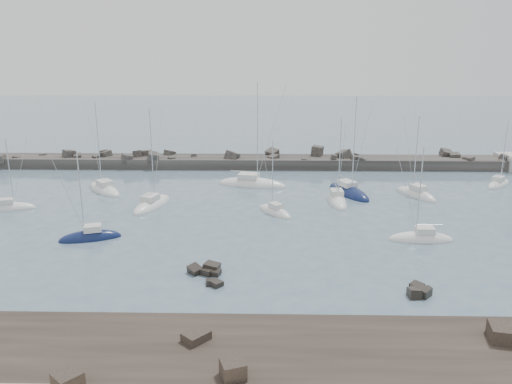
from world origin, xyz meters
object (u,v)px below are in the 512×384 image
Objects in this scene: sailboat_4 at (252,185)px; sailboat_5 at (275,212)px; sailboat_6 at (337,201)px; sailboat_11 at (498,185)px; sailboat_1 at (104,190)px; sailboat_7 at (349,193)px; sailboat_3 at (152,205)px; sailboat_2 at (90,238)px; sailboat_0 at (10,208)px; sailboat_9 at (416,195)px; sailboat_8 at (421,239)px.

sailboat_4 is 14.35m from sailboat_5.
sailboat_6 is 1.15× the size of sailboat_11.
sailboat_5 is 10.08m from sailboat_6.
sailboat_7 is (36.40, -0.84, 0.01)m from sailboat_1.
sailboat_1 is 1.29× the size of sailboat_11.
sailboat_6 is (25.22, 2.39, 0.01)m from sailboat_3.
sailboat_2 is at bearing -107.93° from sailboat_3.
sailboat_0 is 0.82× the size of sailboat_9.
sailboat_4 is 1.11× the size of sailboat_7.
sailboat_3 is (4.06, 12.55, -0.01)m from sailboat_2.
sailboat_9 is (9.55, -0.89, -0.00)m from sailboat_7.
sailboat_9 reaches higher than sailboat_0.
sailboat_5 is 0.82× the size of sailboat_9.
sailboat_8 is (32.49, -12.15, 0.00)m from sailboat_3.
sailboat_2 is 22.82m from sailboat_5.
sailboat_9 is (4.55, 17.97, 0.01)m from sailboat_8.
sailboat_6 is at bearing -163.83° from sailboat_9.
sailboat_11 is at bearing 51.66° from sailboat_8.
sailboat_2 is (4.85, -20.11, 0.01)m from sailboat_1.
sailboat_9 reaches higher than sailboat_11.
sailboat_4 reaches higher than sailboat_2.
sailboat_11 is (51.70, 12.14, 0.00)m from sailboat_3.
sailboat_6 is at bearing 5.65° from sailboat_0.
sailboat_0 is 1.00× the size of sailboat_5.
sailboat_7 is (31.56, 19.26, 0.00)m from sailboat_2.
sailboat_6 is at bearing 5.42° from sailboat_3.
sailboat_8 is at bearing -128.34° from sailboat_11.
sailboat_5 is 0.81× the size of sailboat_6.
sailboat_6 is 16.26m from sailboat_8.
sailboat_4 reaches higher than sailboat_9.
sailboat_11 is at bearing 1.32° from sailboat_4.
sailboat_2 is 0.96× the size of sailboat_8.
sailboat_8 is at bearing 0.63° from sailboat_2.
sailboat_5 is 22.22m from sailboat_9.
sailboat_11 is at bearing 13.22° from sailboat_3.
sailboat_3 is at bearing 5.96° from sailboat_0.
sailboat_3 is at bearing 170.74° from sailboat_5.
sailboat_9 reaches higher than sailboat_2.
sailboat_1 is at bearing 178.67° from sailboat_7.
sailboat_7 is at bearing 62.25° from sailboat_6.
sailboat_0 is 0.81× the size of sailboat_6.
sailboat_5 is (16.51, -2.69, -0.01)m from sailboat_3.
sailboat_1 is at bearing 154.55° from sailboat_8.
sailboat_7 reaches higher than sailboat_3.
sailboat_3 is at bearing 159.50° from sailboat_8.
sailboat_11 is (38.55, 0.89, -0.00)m from sailboat_4.
sailboat_9 is at bearing -5.34° from sailboat_7.
sailboat_6 is at bearing -117.75° from sailboat_7.
sailboat_4 reaches higher than sailboat_0.
sailboat_0 is at bearing 178.73° from sailboat_5.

